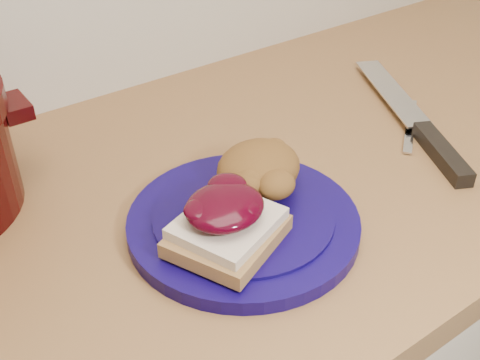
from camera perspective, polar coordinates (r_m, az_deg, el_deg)
plate at (r=0.66m, az=0.32°, el=-4.08°), size 0.32×0.32×0.02m
sandwich at (r=0.60m, az=-1.31°, el=-4.01°), size 0.14×0.13×0.05m
stuffing_mound at (r=0.67m, az=1.77°, el=1.18°), size 0.12×0.12×0.05m
chef_knife at (r=0.84m, az=17.26°, el=4.16°), size 0.18×0.33×0.02m
butter_knife at (r=0.88m, az=15.83°, el=5.03°), size 0.13×0.10×0.00m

